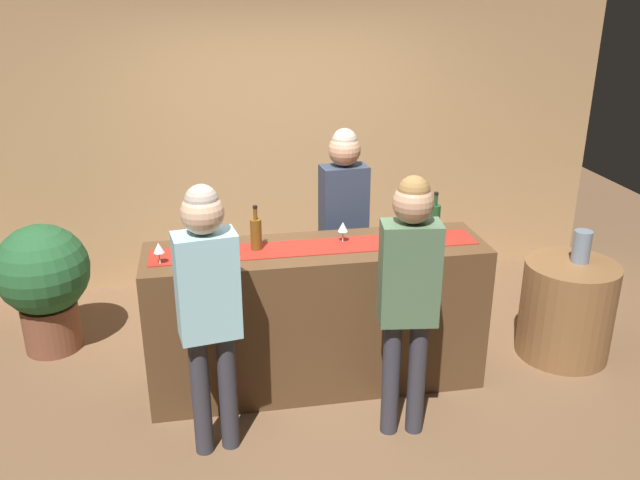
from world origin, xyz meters
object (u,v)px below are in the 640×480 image
object	(u,v)px
wine_glass_mid_counter	(343,227)
wine_bottle_amber	(256,233)
bartender	(344,214)
vase_on_side_table	(582,247)
wine_glass_far_end	(159,248)
customer_sipping	(409,283)
customer_browsing	(208,296)
round_side_table	(566,309)
wine_bottle_green	(435,219)
potted_plant_tall	(44,279)
wine_glass_near_customer	(223,242)

from	to	relation	value
wine_glass_mid_counter	wine_bottle_amber	bearing A→B (deg)	-177.22
bartender	vase_on_side_table	xyz separation A→B (m)	(1.66, -0.51, -0.18)
wine_glass_far_end	vase_on_side_table	distance (m)	2.99
customer_sipping	customer_browsing	world-z (taller)	customer_browsing
wine_glass_far_end	round_side_table	bearing A→B (deg)	2.83
wine_bottle_green	wine_glass_mid_counter	size ratio (longest dim) A/B	2.10
wine_glass_mid_counter	customer_browsing	xyz separation A→B (m)	(-0.91, -0.67, -0.10)
wine_bottle_green	potted_plant_tall	distance (m)	2.91
wine_glass_far_end	customer_sipping	xyz separation A→B (m)	(1.43, -0.54, -0.10)
wine_glass_far_end	customer_browsing	bearing A→B (deg)	-61.02
round_side_table	vase_on_side_table	xyz separation A→B (m)	(0.07, 0.03, 0.49)
wine_glass_far_end	wine_glass_near_customer	bearing A→B (deg)	5.27
customer_sipping	wine_glass_far_end	bearing A→B (deg)	166.91
wine_bottle_amber	bartender	distance (m)	0.90
wine_bottle_green	bartender	xyz separation A→B (m)	(-0.53, 0.48, -0.10)
vase_on_side_table	wine_glass_far_end	bearing A→B (deg)	-176.60
wine_bottle_amber	customer_browsing	bearing A→B (deg)	-117.28
wine_glass_mid_counter	customer_sipping	world-z (taller)	customer_sipping
wine_bottle_green	wine_glass_far_end	size ratio (longest dim) A/B	2.10
vase_on_side_table	potted_plant_tall	xyz separation A→B (m)	(-3.90, 0.74, -0.28)
wine_bottle_amber	potted_plant_tall	world-z (taller)	wine_bottle_amber
customer_browsing	wine_bottle_amber	bearing A→B (deg)	53.86
customer_sipping	round_side_table	xyz separation A→B (m)	(1.47, 0.69, -0.66)
customer_sipping	customer_browsing	bearing A→B (deg)	-174.12
potted_plant_tall	round_side_table	bearing A→B (deg)	-11.47
vase_on_side_table	customer_sipping	bearing A→B (deg)	-155.00
wine_glass_near_customer	round_side_table	size ratio (longest dim) A/B	0.19
wine_bottle_green	wine_bottle_amber	distance (m)	1.23
bartender	vase_on_side_table	bearing A→B (deg)	158.19
wine_glass_far_end	customer_browsing	world-z (taller)	customer_browsing
wine_bottle_amber	customer_browsing	distance (m)	0.73
bartender	wine_bottle_amber	bearing A→B (deg)	33.36
wine_bottle_amber	customer_browsing	size ratio (longest dim) A/B	0.18
round_side_table	wine_bottle_green	bearing A→B (deg)	177.07
wine_glass_mid_counter	vase_on_side_table	world-z (taller)	wine_glass_mid_counter
customer_browsing	wine_bottle_green	bearing A→B (deg)	15.42
wine_glass_near_customer	vase_on_side_table	bearing A→B (deg)	3.12
wine_glass_near_customer	customer_browsing	size ratio (longest dim) A/B	0.09
round_side_table	vase_on_side_table	bearing A→B (deg)	26.58
wine_glass_near_customer	wine_bottle_amber	bearing A→B (deg)	23.94
customer_browsing	potted_plant_tall	bearing A→B (deg)	121.33
bartender	customer_sipping	bearing A→B (deg)	90.83
wine_bottle_amber	wine_glass_near_customer	xyz separation A→B (m)	(-0.21, -0.09, -0.01)
bartender	round_side_table	distance (m)	1.81
wine_bottle_amber	vase_on_side_table	bearing A→B (deg)	1.11
wine_glass_far_end	vase_on_side_table	size ratio (longest dim) A/B	0.60
customer_sipping	vase_on_side_table	xyz separation A→B (m)	(1.54, 0.72, -0.17)
wine_bottle_amber	wine_glass_near_customer	distance (m)	0.23
vase_on_side_table	bartender	bearing A→B (deg)	163.10
customer_browsing	vase_on_side_table	size ratio (longest dim) A/B	6.98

